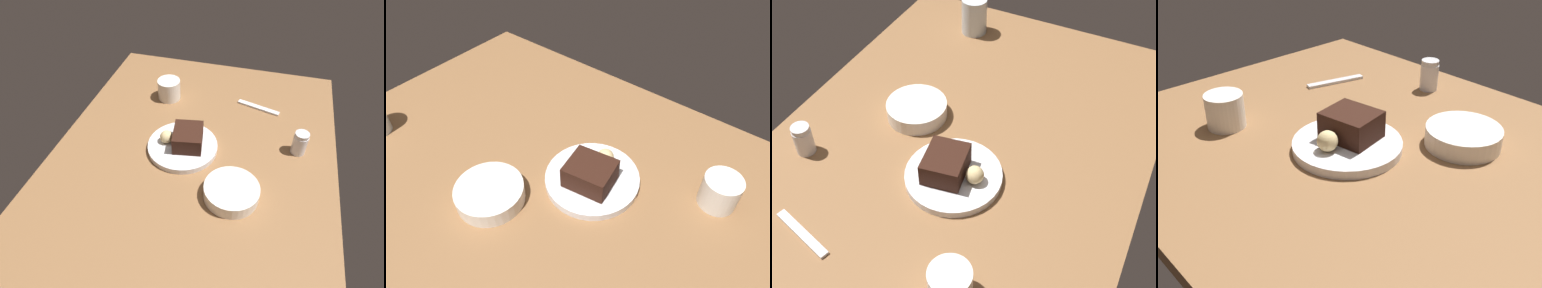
% 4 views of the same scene
% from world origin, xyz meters
% --- Properties ---
extents(dining_table, '(1.20, 0.84, 0.03)m').
position_xyz_m(dining_table, '(0.00, 0.00, 0.01)').
color(dining_table, brown).
rests_on(dining_table, ground).
extents(dessert_plate, '(0.21, 0.21, 0.02)m').
position_xyz_m(dessert_plate, '(0.09, 0.04, 0.04)').
color(dessert_plate, silver).
rests_on(dessert_plate, dining_table).
extents(chocolate_cake_slice, '(0.11, 0.10, 0.05)m').
position_xyz_m(chocolate_cake_slice, '(0.09, 0.02, 0.08)').
color(chocolate_cake_slice, black).
rests_on(chocolate_cake_slice, dessert_plate).
extents(bread_roll, '(0.04, 0.04, 0.04)m').
position_xyz_m(bread_roll, '(0.09, 0.09, 0.07)').
color(bread_roll, '#DBC184').
rests_on(bread_roll, dessert_plate).
extents(salt_shaker, '(0.04, 0.04, 0.07)m').
position_xyz_m(salt_shaker, '(0.16, -0.30, 0.07)').
color(salt_shaker, silver).
rests_on(salt_shaker, dining_table).
extents(side_bowl, '(0.15, 0.15, 0.04)m').
position_xyz_m(side_bowl, '(-0.06, -0.14, 0.05)').
color(side_bowl, white).
rests_on(side_bowl, dining_table).
extents(coffee_cup, '(0.08, 0.08, 0.07)m').
position_xyz_m(coffee_cup, '(0.33, 0.16, 0.07)').
color(coffee_cup, silver).
rests_on(coffee_cup, dining_table).
extents(dessert_spoon, '(0.06, 0.15, 0.01)m').
position_xyz_m(dessert_spoon, '(0.35, -0.16, 0.03)').
color(dessert_spoon, silver).
rests_on(dessert_spoon, dining_table).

